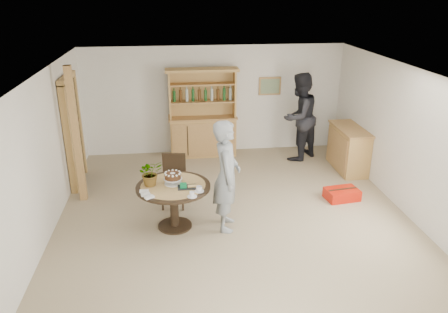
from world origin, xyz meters
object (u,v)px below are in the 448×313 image
dining_chair (174,177)px  hutch (203,127)px  red_suitcase (342,194)px  sideboard (348,149)px  adult_person (299,117)px  dining_table (174,194)px  teen_boy (227,176)px

dining_chair → hutch: bearing=81.8°
hutch → red_suitcase: size_ratio=3.14×
sideboard → adult_person: size_ratio=0.64×
sideboard → adult_person: adult_person is taller
sideboard → dining_table: bearing=-151.9°
sideboard → red_suitcase: sideboard is taller
sideboard → teen_boy: size_ratio=0.68×
adult_person → sideboard: bearing=102.5°
sideboard → teen_boy: (-2.91, -2.11, 0.45)m
teen_boy → red_suitcase: size_ratio=2.84×
sideboard → teen_boy: bearing=-144.1°
dining_table → dining_chair: 0.83m
dining_table → dining_chair: bearing=89.2°
hutch → dining_table: (-0.72, -3.25, -0.08)m
teen_boy → adult_person: bearing=-27.2°
dining_table → dining_chair: dining_chair is taller
hutch → sideboard: hutch is taller
dining_table → red_suitcase: size_ratio=1.85×
dining_table → red_suitcase: (3.12, 0.63, -0.50)m
hutch → dining_chair: hutch is taller
sideboard → dining_chair: dining_chair is taller
red_suitcase → hutch: bearing=124.7°
dining_table → adult_person: bearing=44.1°
adult_person → red_suitcase: size_ratio=3.06×
adult_person → teen_boy: bearing=17.0°
hutch → red_suitcase: hutch is taller
teen_boy → adult_person: (2.00, 2.86, 0.07)m
hutch → dining_table: size_ratio=1.70×
sideboard → teen_boy: teen_boy is taller
hutch → red_suitcase: (2.40, -2.62, -0.59)m
dining_chair → adult_person: 3.46m
dining_chair → dining_table: bearing=-82.7°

